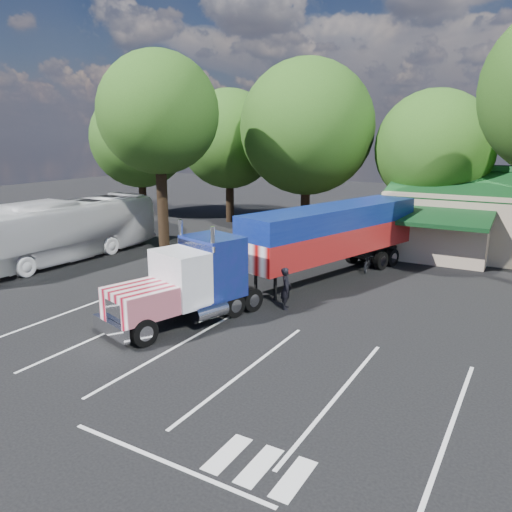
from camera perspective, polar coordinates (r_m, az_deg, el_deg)
The scene contains 11 objects.
ground at distance 23.12m, azimuth -0.14°, elevation -5.35°, with size 120.00×120.00×0.00m, color black.
tree_row_a at distance 48.39m, azimuth -13.15°, elevation 12.94°, with size 9.00×9.00×11.68m.
tree_row_b at distance 43.83m, azimuth -3.09°, elevation 13.19°, with size 8.40×8.40×11.35m.
tree_row_c at distance 38.54m, azimuth 5.84°, elevation 14.40°, with size 10.00×10.00×13.05m.
tree_row_d at distance 37.03m, azimuth 19.69°, elevation 11.46°, with size 8.00×8.00×10.60m.
tree_near_left at distance 32.91m, azimuth -11.09°, elevation 15.69°, with size 7.60×7.60×12.65m.
semi_truck at distance 25.09m, azimuth 5.25°, elevation 1.58°, with size 7.72×19.27×4.06m.
woman at distance 22.10m, azimuth 3.44°, elevation -3.71°, with size 0.69×0.45×1.89m, color black.
bicycle at distance 28.96m, azimuth 12.70°, elevation -0.69°, with size 0.67×1.92×1.01m, color black.
tour_bus at distance 32.57m, azimuth -21.38°, elevation 2.71°, with size 3.11×13.31×3.71m, color silver.
silver_sedan at distance 33.66m, azimuth 24.99°, elevation 0.67°, with size 1.46×4.18×1.38m, color #A0A2A8.
Camera 1 is at (11.07, -18.83, 7.58)m, focal length 35.00 mm.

